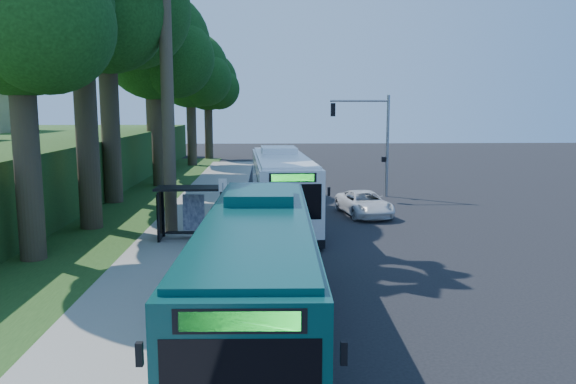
{
  "coord_description": "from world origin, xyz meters",
  "views": [
    {
      "loc": [
        -3.57,
        -28.44,
        6.1
      ],
      "look_at": [
        -2.42,
        1.0,
        1.7
      ],
      "focal_mm": 35.0,
      "sensor_mm": 36.0,
      "label": 1
    }
  ],
  "objects_px": {
    "white_bus": "(281,187)",
    "pickup": "(364,203)",
    "bus_shelter": "(186,203)",
    "teal_bus": "(258,274)"
  },
  "relations": [
    {
      "from": "bus_shelter",
      "to": "white_bus",
      "type": "bearing_deg",
      "value": 44.43
    },
    {
      "from": "pickup",
      "to": "bus_shelter",
      "type": "bearing_deg",
      "value": -156.38
    },
    {
      "from": "bus_shelter",
      "to": "teal_bus",
      "type": "bearing_deg",
      "value": -73.29
    },
    {
      "from": "bus_shelter",
      "to": "teal_bus",
      "type": "xyz_separation_m",
      "value": [
        3.46,
        -11.52,
        0.04
      ]
    },
    {
      "from": "pickup",
      "to": "teal_bus",
      "type": "bearing_deg",
      "value": -117.65
    },
    {
      "from": "white_bus",
      "to": "pickup",
      "type": "bearing_deg",
      "value": 15.67
    },
    {
      "from": "white_bus",
      "to": "bus_shelter",
      "type": "bearing_deg",
      "value": -138.19
    },
    {
      "from": "white_bus",
      "to": "pickup",
      "type": "xyz_separation_m",
      "value": [
        4.82,
        1.59,
        -1.22
      ]
    },
    {
      "from": "bus_shelter",
      "to": "white_bus",
      "type": "height_order",
      "value": "white_bus"
    },
    {
      "from": "white_bus",
      "to": "teal_bus",
      "type": "relative_size",
      "value": 1.04
    }
  ]
}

